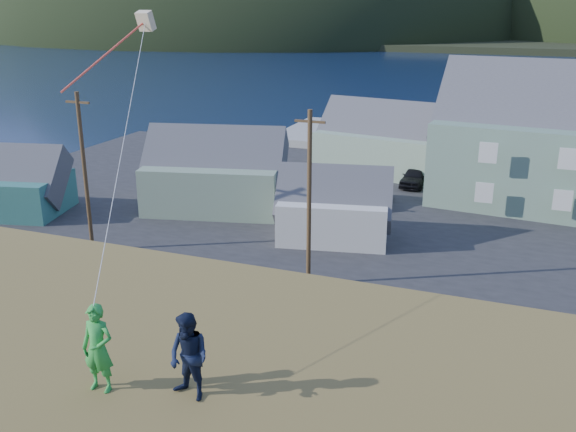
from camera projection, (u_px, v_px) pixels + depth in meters
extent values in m
plane|color=#0A1638|center=(359.00, 307.00, 32.18)|extent=(900.00, 900.00, 0.00)
cube|color=#4C3D19|center=(348.00, 324.00, 30.40)|extent=(110.00, 8.00, 0.10)
cube|color=#28282B|center=(419.00, 209.00, 47.21)|extent=(72.00, 36.00, 0.12)
cube|color=gray|center=(401.00, 139.00, 69.49)|extent=(26.00, 14.00, 0.90)
cube|color=black|center=(529.00, 30.00, 324.00)|extent=(900.00, 320.00, 2.00)
ellipsoid|color=black|center=(104.00, 25.00, 354.13)|extent=(240.00, 216.00, 108.00)
ellipsoid|color=black|center=(256.00, 30.00, 302.46)|extent=(260.00, 234.00, 143.00)
ellipsoid|color=black|center=(482.00, 29.00, 303.92)|extent=(200.00, 180.00, 100.00)
cube|color=#296057|center=(13.00, 194.00, 45.95)|extent=(8.26, 6.91, 2.70)
cube|color=#47474C|center=(9.00, 166.00, 45.29)|extent=(8.71, 6.89, 5.27)
cube|color=slate|center=(216.00, 185.00, 46.86)|extent=(10.83, 8.45, 3.42)
cube|color=#47474C|center=(215.00, 151.00, 46.04)|extent=(11.26, 8.33, 6.17)
cube|color=silver|center=(334.00, 218.00, 40.88)|extent=(7.57, 6.06, 2.70)
cube|color=#47474C|center=(335.00, 187.00, 40.24)|extent=(8.05, 6.12, 4.79)
cube|color=gray|center=(384.00, 152.00, 57.02)|extent=(11.95, 8.32, 3.53)
cube|color=#47474C|center=(385.00, 121.00, 56.15)|extent=(12.42, 8.29, 6.50)
cylinder|color=#47331E|center=(85.00, 174.00, 37.81)|extent=(0.24, 0.24, 9.61)
cylinder|color=#47331E|center=(309.00, 201.00, 33.08)|extent=(0.24, 0.24, 9.41)
imported|color=#314A7A|center=(483.00, 184.00, 50.86)|extent=(2.16, 4.65, 1.47)
imported|color=slate|center=(243.00, 159.00, 58.49)|extent=(2.02, 4.78, 1.53)
imported|color=black|center=(376.00, 196.00, 48.01)|extent=(1.99, 4.54, 1.30)
imported|color=black|center=(415.00, 176.00, 52.80)|extent=(2.09, 4.64, 1.55)
imported|color=#B1B2B6|center=(248.00, 179.00, 52.17)|extent=(2.07, 4.65, 1.48)
imported|color=#B01521|center=(196.00, 168.00, 55.84)|extent=(2.20, 4.32, 1.41)
imported|color=green|center=(98.00, 348.00, 12.56)|extent=(0.70, 0.48, 1.85)
imported|color=#121A32|center=(189.00, 357.00, 12.32)|extent=(1.00, 0.87, 1.79)
cube|color=beige|center=(146.00, 21.00, 18.58)|extent=(0.48, 0.45, 0.60)
cylinder|color=#F45140|center=(105.00, 55.00, 17.97)|extent=(0.06, 0.06, 3.31)
cylinder|color=white|center=(125.00, 134.00, 15.43)|extent=(0.02, 0.02, 9.73)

